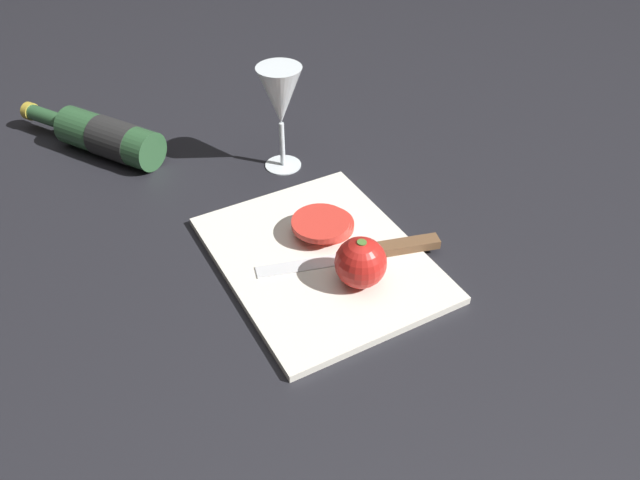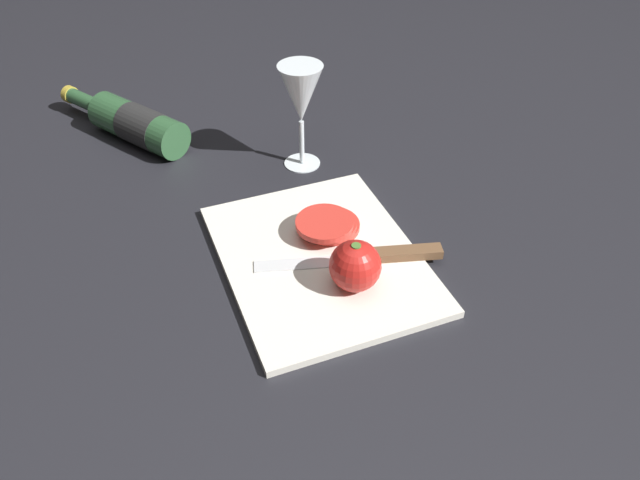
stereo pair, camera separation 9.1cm
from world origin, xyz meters
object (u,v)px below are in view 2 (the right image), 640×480
knife (387,255)px  tomato_slice_stack_near (328,224)px  wine_bottle (135,123)px  wine_glass (301,97)px  whole_tomato (355,266)px

knife → tomato_slice_stack_near: 0.11m
tomato_slice_stack_near → wine_bottle: bearing=29.7°
wine_bottle → knife: size_ratio=1.08×
wine_glass → knife: size_ratio=0.69×
wine_bottle → knife: 0.58m
wine_bottle → whole_tomato: size_ratio=4.00×
wine_glass → whole_tomato: bearing=172.4°
whole_tomato → tomato_slice_stack_near: size_ratio=0.70×
wine_bottle → wine_glass: (-0.19, -0.27, 0.10)m
whole_tomato → wine_bottle: bearing=22.7°
wine_glass → knife: 0.33m
wine_glass → whole_tomato: size_ratio=2.55×
knife → tomato_slice_stack_near: (0.09, 0.06, 0.01)m
wine_glass → tomato_slice_stack_near: bearing=170.6°
wine_glass → whole_tomato: 0.35m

